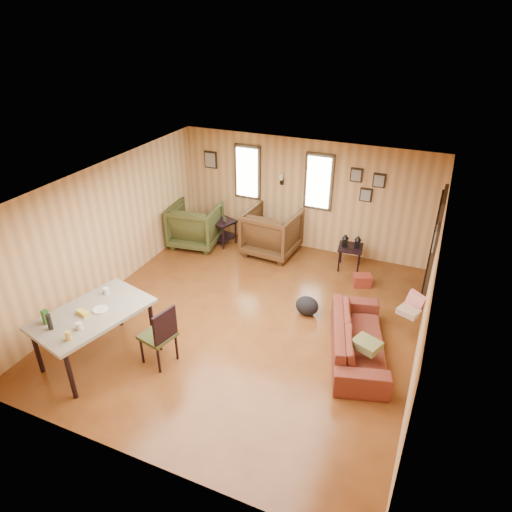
{
  "coord_description": "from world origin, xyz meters",
  "views": [
    {
      "loc": [
        2.64,
        -5.74,
        4.73
      ],
      "look_at": [
        0.0,
        0.4,
        1.05
      ],
      "focal_mm": 32.0,
      "sensor_mm": 36.0,
      "label": 1
    }
  ],
  "objects_px": {
    "sofa": "(359,333)",
    "side_table": "(351,246)",
    "recliner_green": "(195,223)",
    "dining_table": "(92,317)",
    "recliner_brown": "(272,230)",
    "end_table": "(222,228)"
  },
  "relations": [
    {
      "from": "recliner_green",
      "to": "end_table",
      "type": "xyz_separation_m",
      "value": [
        0.52,
        0.28,
        -0.13
      ]
    },
    {
      "from": "sofa",
      "to": "dining_table",
      "type": "bearing_deg",
      "value": 99.02
    },
    {
      "from": "dining_table",
      "to": "recliner_brown",
      "type": "bearing_deg",
      "value": 88.61
    },
    {
      "from": "recliner_green",
      "to": "dining_table",
      "type": "distance_m",
      "value": 3.94
    },
    {
      "from": "side_table",
      "to": "recliner_brown",
      "type": "bearing_deg",
      "value": 179.83
    },
    {
      "from": "sofa",
      "to": "side_table",
      "type": "xyz_separation_m",
      "value": [
        -0.72,
        2.54,
        0.13
      ]
    },
    {
      "from": "end_table",
      "to": "side_table",
      "type": "bearing_deg",
      "value": 0.24
    },
    {
      "from": "sofa",
      "to": "recliner_brown",
      "type": "relative_size",
      "value": 1.83
    },
    {
      "from": "end_table",
      "to": "dining_table",
      "type": "distance_m",
      "value": 4.19
    },
    {
      "from": "end_table",
      "to": "dining_table",
      "type": "bearing_deg",
      "value": -89.77
    },
    {
      "from": "recliner_brown",
      "to": "recliner_green",
      "type": "bearing_deg",
      "value": 13.28
    },
    {
      "from": "recliner_brown",
      "to": "recliner_green",
      "type": "relative_size",
      "value": 1.04
    },
    {
      "from": "recliner_green",
      "to": "dining_table",
      "type": "bearing_deg",
      "value": 89.48
    },
    {
      "from": "recliner_green",
      "to": "dining_table",
      "type": "relative_size",
      "value": 0.57
    },
    {
      "from": "recliner_brown",
      "to": "recliner_green",
      "type": "xyz_separation_m",
      "value": [
        -1.7,
        -0.29,
        -0.02
      ]
    },
    {
      "from": "recliner_brown",
      "to": "side_table",
      "type": "distance_m",
      "value": 1.7
    },
    {
      "from": "recliner_brown",
      "to": "end_table",
      "type": "distance_m",
      "value": 1.19
    },
    {
      "from": "side_table",
      "to": "dining_table",
      "type": "xyz_separation_m",
      "value": [
        -2.87,
        -4.18,
        0.25
      ]
    },
    {
      "from": "sofa",
      "to": "end_table",
      "type": "relative_size",
      "value": 2.88
    },
    {
      "from": "end_table",
      "to": "recliner_brown",
      "type": "bearing_deg",
      "value": 0.83
    },
    {
      "from": "end_table",
      "to": "side_table",
      "type": "relative_size",
      "value": 0.9
    },
    {
      "from": "sofa",
      "to": "recliner_brown",
      "type": "bearing_deg",
      "value": 27.97
    }
  ]
}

